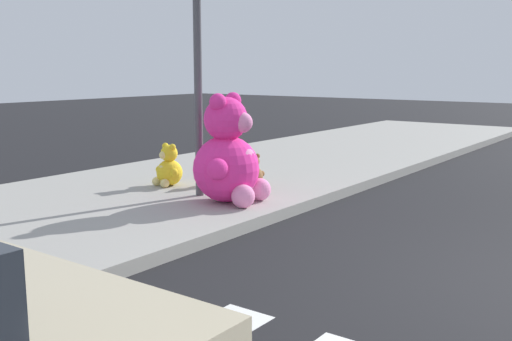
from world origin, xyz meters
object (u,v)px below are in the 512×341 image
Objects in this scene: plush_yellow at (168,169)px; plush_tan at (218,172)px; plush_brown at (253,173)px; plush_pink_large at (229,159)px; sign_pole at (198,73)px.

plush_yellow is 0.75m from plush_tan.
plush_tan is at bearing 117.39° from plush_brown.
plush_pink_large is 2.24× the size of plush_yellow.
sign_pole reaches higher than plush_yellow.
sign_pole reaches higher than plush_tan.
plush_tan is (-0.25, 0.48, 0.00)m from plush_brown.
plush_yellow is 1.30× the size of plush_tan.
plush_tan is at bearing 21.41° from sign_pole.
plush_brown is 1.00× the size of plush_tan.
plush_pink_large is at bearing -102.80° from plush_yellow.
plush_brown is 1.28m from plush_yellow.
plush_yellow is at bearing 125.61° from plush_brown.
sign_pole is 6.46× the size of plush_tan.
sign_pole is 4.96× the size of plush_yellow.
sign_pole is at bearing -106.42° from plush_yellow.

